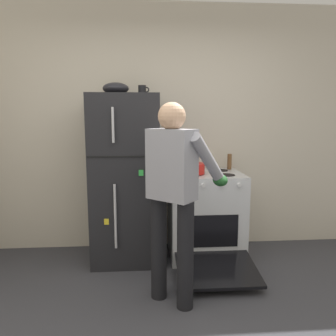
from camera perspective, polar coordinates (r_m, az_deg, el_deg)
kitchen_wall_back at (r=3.80m, az=-0.75°, el=6.71°), size 6.00×0.10×2.70m
refrigerator at (r=3.47m, az=-7.25°, el=-1.84°), size 0.68×0.72×1.71m
stove_range at (r=3.61m, az=6.45°, el=-8.11°), size 0.76×1.21×0.91m
person_cook at (r=2.60m, az=1.15°, el=-3.09°), size 0.68×0.72×1.60m
red_pot at (r=3.44m, az=4.08°, el=-0.05°), size 0.37×0.27×0.11m
coffee_mug at (r=3.47m, az=-4.41°, el=13.14°), size 0.11×0.08×0.10m
pepper_mill at (r=3.77m, az=10.47°, el=1.09°), size 0.05×0.05×0.17m
mixing_bowl at (r=3.43m, az=-8.93°, el=13.29°), size 0.26×0.26×0.12m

